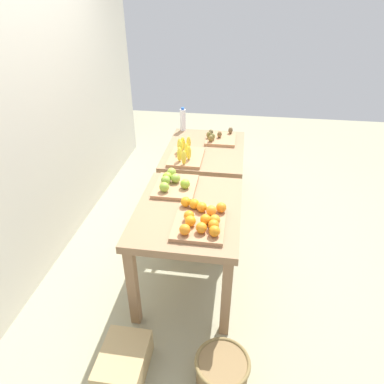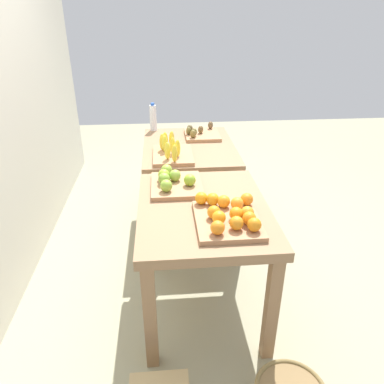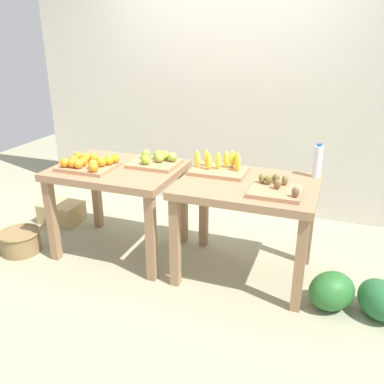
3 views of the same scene
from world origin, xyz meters
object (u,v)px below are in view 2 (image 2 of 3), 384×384
at_px(water_bottle, 153,118).
at_px(apple_bin, 174,182).
at_px(banana_crate, 172,152).
at_px(watermelon_pile, 202,173).
at_px(display_table_right, 189,157).
at_px(orange_bin, 229,215).
at_px(kiwi_bin, 201,134).
at_px(display_table_left, 203,222).

bearing_deg(water_bottle, apple_bin, -173.59).
bearing_deg(banana_crate, watermelon_pile, -19.08).
distance_m(display_table_right, orange_bin, 1.33).
xyz_separation_m(banana_crate, kiwi_bin, (0.50, -0.29, -0.02)).
bearing_deg(display_table_left, display_table_right, 0.00).
bearing_deg(display_table_right, watermelon_pile, -14.87).
distance_m(apple_bin, banana_crate, 0.56).
height_order(display_table_left, apple_bin, apple_bin).
relative_size(apple_bin, banana_crate, 0.91).
height_order(orange_bin, water_bottle, water_bottle).
distance_m(orange_bin, banana_crate, 1.08).
bearing_deg(water_bottle, watermelon_pile, -55.24).
xyz_separation_m(kiwi_bin, watermelon_pile, (0.61, -0.09, -0.68)).
xyz_separation_m(display_table_left, orange_bin, (-0.20, -0.12, 0.16)).
bearing_deg(display_table_left, water_bottle, 11.14).
bearing_deg(watermelon_pile, display_table_right, 165.13).
relative_size(apple_bin, water_bottle, 1.48).
height_order(kiwi_bin, watermelon_pile, kiwi_bin).
bearing_deg(banana_crate, apple_bin, 179.54).
relative_size(apple_bin, watermelon_pile, 0.54).
bearing_deg(water_bottle, banana_crate, -168.47).
distance_m(banana_crate, water_bottle, 0.76).
height_order(display_table_left, water_bottle, water_bottle).
distance_m(display_table_left, apple_bin, 0.36).
distance_m(banana_crate, kiwi_bin, 0.58).
xyz_separation_m(orange_bin, watermelon_pile, (2.16, -0.10, -0.69)).
xyz_separation_m(display_table_right, water_bottle, (0.47, 0.31, 0.25)).
relative_size(display_table_right, apple_bin, 2.60).
xyz_separation_m(display_table_right, watermelon_pile, (0.84, -0.22, -0.53)).
bearing_deg(apple_bin, orange_bin, -149.10).
xyz_separation_m(apple_bin, kiwi_bin, (1.07, -0.30, -0.01)).
relative_size(orange_bin, kiwi_bin, 1.26).
bearing_deg(banana_crate, orange_bin, -164.83).
height_order(display_table_right, water_bottle, water_bottle).
height_order(orange_bin, apple_bin, apple_bin).
xyz_separation_m(orange_bin, water_bottle, (1.79, 0.43, 0.08)).
bearing_deg(apple_bin, banana_crate, -0.46).
relative_size(water_bottle, watermelon_pile, 0.37).
relative_size(orange_bin, apple_bin, 1.13).
height_order(display_table_left, display_table_right, same).
xyz_separation_m(orange_bin, banana_crate, (1.05, 0.28, 0.00)).
distance_m(orange_bin, apple_bin, 0.56).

